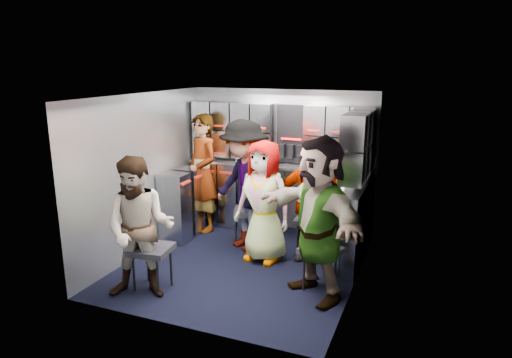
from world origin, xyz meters
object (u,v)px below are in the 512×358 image
at_px(attendant_arc_d, 309,202).
at_px(jump_seat_mid_left, 249,213).
at_px(attendant_standing, 202,173).
at_px(attendant_arc_a, 140,229).
at_px(attendant_arc_c, 264,202).
at_px(jump_seat_near_right, 321,253).
at_px(jump_seat_near_left, 151,252).
at_px(attendant_arc_b, 244,186).
at_px(jump_seat_mid_right, 312,222).
at_px(attendant_arc_e, 318,218).
at_px(jump_seat_center, 269,228).

bearing_deg(attendant_arc_d, jump_seat_mid_left, 163.26).
distance_m(attendant_standing, attendant_arc_a, 2.10).
relative_size(attendant_arc_c, attendant_arc_d, 1.02).
height_order(jump_seat_mid_left, jump_seat_near_right, jump_seat_mid_left).
height_order(attendant_arc_a, attendant_arc_c, attendant_arc_c).
relative_size(jump_seat_near_left, attendant_arc_d, 0.33).
relative_size(attendant_arc_a, attendant_arc_b, 0.88).
xyz_separation_m(attendant_arc_a, attendant_arc_d, (1.40, 1.62, -0.02)).
relative_size(jump_seat_mid_right, jump_seat_near_right, 0.97).
xyz_separation_m(jump_seat_near_right, attendant_arc_e, (0.00, -0.18, 0.46)).
bearing_deg(attendant_arc_c, attendant_arc_a, -113.40).
relative_size(jump_seat_near_right, attendant_standing, 0.29).
bearing_deg(attendant_arc_c, jump_seat_near_right, -20.82).
xyz_separation_m(jump_seat_mid_right, attendant_standing, (-1.76, 0.26, 0.44)).
height_order(jump_seat_mid_right, attendant_arc_d, attendant_arc_d).
bearing_deg(jump_seat_center, jump_seat_near_right, -38.01).
height_order(attendant_arc_b, attendant_arc_e, attendant_arc_e).
bearing_deg(attendant_standing, attendant_arc_c, 3.03).
bearing_deg(jump_seat_near_right, attendant_arc_d, 114.83).
bearing_deg(attendant_arc_c, attendant_arc_e, -29.02).
relative_size(jump_seat_mid_left, jump_seat_near_right, 1.03).
relative_size(jump_seat_mid_left, attendant_standing, 0.30).
xyz_separation_m(attendant_standing, attendant_arc_b, (0.85, -0.42, 0.00)).
xyz_separation_m(jump_seat_center, attendant_arc_a, (-0.87, -1.56, 0.41)).
bearing_deg(jump_seat_near_left, jump_seat_near_right, 22.06).
distance_m(jump_seat_near_right, attendant_standing, 2.45).
xyz_separation_m(attendant_arc_a, attendant_arc_e, (1.74, 0.70, 0.11)).
relative_size(jump_seat_mid_left, attendant_arc_c, 0.33).
height_order(jump_seat_near_left, attendant_standing, attendant_standing).
distance_m(jump_seat_mid_left, jump_seat_center, 0.47).
distance_m(jump_seat_mid_right, attendant_arc_a, 2.31).
bearing_deg(jump_seat_mid_right, attendant_arc_d, -90.00).
distance_m(jump_seat_mid_right, attendant_arc_d, 0.37).
height_order(jump_seat_near_right, attendant_arc_b, attendant_arc_b).
bearing_deg(attendant_standing, jump_seat_mid_left, 16.35).
distance_m(attendant_standing, attendant_arc_c, 1.42).
xyz_separation_m(attendant_arc_c, attendant_arc_e, (0.86, -0.67, 0.11)).
height_order(jump_seat_near_right, attendant_arc_e, attendant_arc_e).
height_order(jump_seat_mid_left, attendant_arc_b, attendant_arc_b).
bearing_deg(attendant_arc_a, jump_seat_near_left, 69.90).
xyz_separation_m(jump_seat_mid_right, attendant_arc_e, (0.34, -1.10, 0.45)).
bearing_deg(attendant_standing, jump_seat_center, 9.78).
relative_size(jump_seat_near_left, jump_seat_mid_left, 0.96).
bearing_deg(attendant_standing, jump_seat_mid_right, 23.63).
xyz_separation_m(jump_seat_mid_left, attendant_arc_b, (-0.00, -0.18, 0.45)).
height_order(attendant_arc_c, attendant_arc_e, attendant_arc_e).
xyz_separation_m(jump_seat_near_left, attendant_arc_c, (0.87, 1.20, 0.34)).
height_order(jump_seat_near_right, attendant_arc_c, attendant_arc_c).
distance_m(attendant_arc_a, attendant_arc_b, 1.72).
bearing_deg(attendant_standing, jump_seat_near_right, 2.77).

